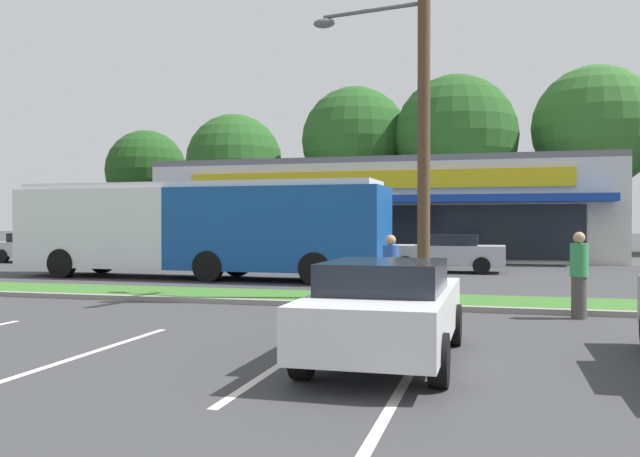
{
  "coord_description": "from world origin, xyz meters",
  "views": [
    {
      "loc": [
        6.99,
        -1.86,
        1.92
      ],
      "look_at": [
        1.71,
        18.1,
        1.72
      ],
      "focal_mm": 37.6,
      "sensor_mm": 36.0,
      "label": 1
    }
  ],
  "objects_px": {
    "car_2": "(387,308)",
    "pedestrian_by_pole": "(391,274)",
    "utility_pole": "(418,81)",
    "city_bus": "(197,227)",
    "pedestrian_mid": "(579,275)",
    "car_1": "(39,247)",
    "car_3": "(446,252)"
  },
  "relations": [
    {
      "from": "utility_pole",
      "to": "pedestrian_mid",
      "type": "distance_m",
      "value": 5.84
    },
    {
      "from": "utility_pole",
      "to": "pedestrian_mid",
      "type": "relative_size",
      "value": 5.7
    },
    {
      "from": "car_1",
      "to": "pedestrian_by_pole",
      "type": "distance_m",
      "value": 23.01
    },
    {
      "from": "city_bus",
      "to": "car_3",
      "type": "relative_size",
      "value": 2.92
    },
    {
      "from": "car_2",
      "to": "utility_pole",
      "type": "bearing_deg",
      "value": 2.91
    },
    {
      "from": "pedestrian_by_pole",
      "to": "car_2",
      "type": "bearing_deg",
      "value": -67.86
    },
    {
      "from": "car_2",
      "to": "pedestrian_mid",
      "type": "xyz_separation_m",
      "value": [
        3.05,
        4.96,
        0.13
      ]
    },
    {
      "from": "utility_pole",
      "to": "city_bus",
      "type": "bearing_deg",
      "value": 147.98
    },
    {
      "from": "city_bus",
      "to": "car_3",
      "type": "xyz_separation_m",
      "value": [
        7.99,
        4.99,
        -1.01
      ]
    },
    {
      "from": "car_2",
      "to": "pedestrian_mid",
      "type": "height_order",
      "value": "pedestrian_mid"
    },
    {
      "from": "utility_pole",
      "to": "car_3",
      "type": "distance_m",
      "value": 11.0
    },
    {
      "from": "city_bus",
      "to": "car_2",
      "type": "relative_size",
      "value": 2.93
    },
    {
      "from": "pedestrian_by_pole",
      "to": "pedestrian_mid",
      "type": "relative_size",
      "value": 0.96
    },
    {
      "from": "car_1",
      "to": "pedestrian_mid",
      "type": "height_order",
      "value": "pedestrian_mid"
    },
    {
      "from": "car_3",
      "to": "pedestrian_by_pole",
      "type": "distance_m",
      "value": 11.98
    },
    {
      "from": "pedestrian_mid",
      "to": "city_bus",
      "type": "bearing_deg",
      "value": 124.65
    },
    {
      "from": "car_2",
      "to": "car_3",
      "type": "xyz_separation_m",
      "value": [
        -0.41,
        16.78,
        0.02
      ]
    },
    {
      "from": "city_bus",
      "to": "pedestrian_by_pole",
      "type": "bearing_deg",
      "value": 139.38
    },
    {
      "from": "utility_pole",
      "to": "city_bus",
      "type": "relative_size",
      "value": 0.75
    },
    {
      "from": "city_bus",
      "to": "pedestrian_mid",
      "type": "height_order",
      "value": "city_bus"
    },
    {
      "from": "utility_pole",
      "to": "car_2",
      "type": "height_order",
      "value": "utility_pole"
    },
    {
      "from": "car_3",
      "to": "pedestrian_mid",
      "type": "xyz_separation_m",
      "value": [
        3.46,
        -11.82,
        0.11
      ]
    },
    {
      "from": "car_3",
      "to": "city_bus",
      "type": "bearing_deg",
      "value": 31.97
    },
    {
      "from": "car_2",
      "to": "pedestrian_by_pole",
      "type": "bearing_deg",
      "value": 8.15
    },
    {
      "from": "pedestrian_mid",
      "to": "car_1",
      "type": "bearing_deg",
      "value": 125.32
    },
    {
      "from": "car_1",
      "to": "car_2",
      "type": "relative_size",
      "value": 1.01
    },
    {
      "from": "car_1",
      "to": "pedestrian_mid",
      "type": "distance_m",
      "value": 26.08
    },
    {
      "from": "city_bus",
      "to": "car_1",
      "type": "xyz_separation_m",
      "value": [
        -11.1,
        6.27,
        -1.03
      ]
    },
    {
      "from": "utility_pole",
      "to": "car_1",
      "type": "relative_size",
      "value": 2.17
    },
    {
      "from": "car_3",
      "to": "pedestrian_by_pole",
      "type": "height_order",
      "value": "pedestrian_by_pole"
    },
    {
      "from": "car_2",
      "to": "pedestrian_by_pole",
      "type": "relative_size",
      "value": 2.7
    },
    {
      "from": "car_3",
      "to": "utility_pole",
      "type": "bearing_deg",
      "value": 90.4
    }
  ]
}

